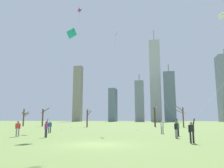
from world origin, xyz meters
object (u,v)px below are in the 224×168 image
bystander_far_off_by_trees (18,128)px  distant_kite_drifting_left_orange (56,6)px  bystander_watching_nearby (162,126)px  bare_tree_right_of_center (155,116)px  kite_flyer_foreground_left_blue (203,116)px  kite_flyer_midfield_left_teal (53,101)px  bare_tree_center (87,117)px  bare_tree_leftmost (182,116)px  bare_tree_far_right_edge (24,117)px  bystander_strolling_midfield (50,126)px  kite_flyer_midfield_right_pink (158,96)px  kite_flyer_foreground_right_white (185,106)px  bare_tree_rightmost (43,117)px  distant_kite_low_near_trees_purple (77,20)px

bystander_far_off_by_trees → distant_kite_drifting_left_orange: (-4.03, 15.74, 22.64)m
bystander_watching_nearby → bare_tree_right_of_center: (-0.67, 25.58, 1.65)m
kite_flyer_foreground_left_blue → kite_flyer_midfield_left_teal: (-14.24, 2.81, 1.64)m
bare_tree_center → bare_tree_leftmost: bearing=6.8°
bare_tree_right_of_center → bare_tree_leftmost: bearing=-25.9°
distant_kite_drifting_left_orange → bare_tree_far_right_edge: size_ratio=5.77×
bystander_strolling_midfield → bare_tree_center: bare_tree_center is taller
kite_flyer_midfield_right_pink → bare_tree_center: (-15.58, 21.81, -2.38)m
bystander_far_off_by_trees → bare_tree_leftmost: (20.53, 30.45, 1.66)m
bystander_strolling_midfield → bare_tree_far_right_edge: bare_tree_far_right_edge is taller
distant_kite_drifting_left_orange → bystander_far_off_by_trees: bearing=-75.6°
kite_flyer_midfield_right_pink → kite_flyer_foreground_right_white: 4.70m
kite_flyer_foreground_right_white → kite_flyer_midfield_left_teal: size_ratio=1.24×
kite_flyer_foreground_left_blue → bystander_watching_nearby: 10.71m
bystander_far_off_by_trees → bare_tree_center: bearing=91.9°
bare_tree_right_of_center → bystander_far_off_by_trees: bearing=-113.4°
kite_flyer_foreground_left_blue → bare_tree_far_right_edge: bearing=137.7°
bystander_far_off_by_trees → bare_tree_far_right_edge: bare_tree_far_right_edge is taller
bare_tree_rightmost → bare_tree_far_right_edge: bare_tree_rightmost is taller
kite_flyer_foreground_right_white → bystander_strolling_midfield: kite_flyer_foreground_right_white is taller
bystander_strolling_midfield → bare_tree_leftmost: bearing=50.1°
kite_flyer_foreground_left_blue → bare_tree_far_right_edge: kite_flyer_foreground_left_blue is taller
bystander_watching_nearby → bare_tree_leftmost: size_ratio=0.32×
bystander_watching_nearby → kite_flyer_foreground_left_blue: bearing=-74.6°
kite_flyer_foreground_right_white → bare_tree_leftmost: bearing=83.4°
kite_flyer_midfield_left_teal → distant_kite_drifting_left_orange: 26.28m
distant_kite_drifting_left_orange → bare_tree_right_of_center: size_ratio=5.52×
kite_flyer_midfield_right_pink → bare_tree_right_of_center: size_ratio=3.49×
kite_flyer_midfield_right_pink → bystander_strolling_midfield: 14.70m
kite_flyer_midfield_right_pink → bystander_far_off_by_trees: (-14.66, -6.09, -3.70)m
bystander_strolling_midfield → distant_kite_low_near_trees_purple: bearing=98.7°
kite_flyer_foreground_right_white → bare_tree_far_right_edge: kite_flyer_foreground_right_white is taller
kite_flyer_foreground_right_white → bare_tree_leftmost: size_ratio=3.24×
kite_flyer_foreground_left_blue → bare_tree_far_right_edge: (-37.31, 33.98, 0.43)m
bystander_far_off_by_trees → bare_tree_leftmost: bare_tree_leftmost is taller
distant_kite_low_near_trees_purple → bare_tree_leftmost: size_ratio=5.26×
kite_flyer_foreground_left_blue → kite_flyer_foreground_right_white: size_ratio=0.54×
bare_tree_far_right_edge → distant_kite_drifting_left_orange: bearing=-45.9°
bystander_far_off_by_trees → distant_kite_drifting_left_orange: 27.87m
kite_flyer_midfield_left_teal → bare_tree_center: (-4.63, 27.53, -1.47)m
bystander_far_off_by_trees → distant_kite_drifting_left_orange: size_ratio=0.06×
kite_flyer_midfield_left_teal → distant_kite_drifting_left_orange: (-7.74, 15.37, 19.86)m
kite_flyer_foreground_left_blue → bystander_strolling_midfield: (-17.52, 8.89, -1.14)m
bare_tree_leftmost → bare_tree_far_right_edge: 39.89m
distant_kite_drifting_left_orange → bare_tree_leftmost: bearing=30.9°
distant_kite_drifting_left_orange → distant_kite_low_near_trees_purple: size_ratio=0.99×
bare_tree_rightmost → bare_tree_leftmost: bare_tree_leftmost is taller
bystander_watching_nearby → distant_kite_low_near_trees_purple: (-17.05, 14.08, 22.42)m
kite_flyer_foreground_right_white → distant_kite_drifting_left_orange: (-21.34, 13.23, 20.43)m
bystander_far_off_by_trees → bare_tree_rightmost: size_ratio=0.34×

